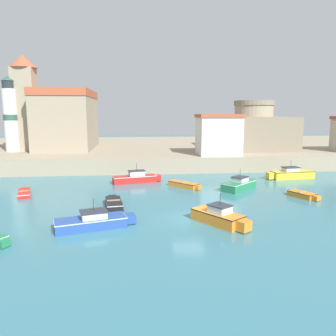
# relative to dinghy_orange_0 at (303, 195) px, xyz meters

# --- Properties ---
(ground_plane) EXTENTS (200.00, 200.00, 0.00)m
(ground_plane) POSITION_rel_dinghy_orange_0_xyz_m (-12.53, -5.58, -0.29)
(ground_plane) COLOR teal
(quay_seawall) EXTENTS (120.00, 40.00, 2.22)m
(quay_seawall) POSITION_rel_dinghy_orange_0_xyz_m (-12.53, 33.67, 0.82)
(quay_seawall) COLOR gray
(quay_seawall) RESTS_ON ground
(dinghy_orange_0) EXTENTS (2.37, 3.32, 0.62)m
(dinghy_orange_0) POSITION_rel_dinghy_orange_0_xyz_m (0.00, 0.00, 0.00)
(dinghy_orange_0) COLOR orange
(dinghy_orange_0) RESTS_ON ground
(motorboat_yellow_1) EXTENTS (6.36, 2.37, 2.41)m
(motorboat_yellow_1) POSITION_rel_dinghy_orange_0_xyz_m (3.22, 9.37, 0.30)
(motorboat_yellow_1) COLOR yellow
(motorboat_yellow_1) RESTS_ON ground
(motorboat_orange_2) EXTENTS (3.97, 4.77, 2.42)m
(motorboat_orange_2) POSITION_rel_dinghy_orange_0_xyz_m (-10.34, -6.97, 0.29)
(motorboat_orange_2) COLOR orange
(motorboat_orange_2) RESTS_ON ground
(motorboat_green_3) EXTENTS (4.87, 4.52, 2.35)m
(motorboat_green_3) POSITION_rel_dinghy_orange_0_xyz_m (-5.26, 4.06, 0.26)
(motorboat_green_3) COLOR #237A4C
(motorboat_green_3) RESTS_ON ground
(dinghy_orange_4) EXTENTS (3.50, 3.65, 0.64)m
(dinghy_orange_4) POSITION_rel_dinghy_orange_0_xyz_m (-11.27, 5.71, 0.01)
(dinghy_orange_4) COLOR orange
(dinghy_orange_4) RESTS_ON ground
(motorboat_blue_6) EXTENTS (6.10, 3.21, 2.20)m
(motorboat_blue_6) POSITION_rel_dinghy_orange_0_xyz_m (-19.89, -6.93, 0.20)
(motorboat_blue_6) COLOR #284C9E
(motorboat_blue_6) RESTS_ON ground
(dinghy_red_7) EXTENTS (2.14, 4.09, 0.50)m
(dinghy_red_7) POSITION_rel_dinghy_orange_0_xyz_m (-28.31, 3.66, -0.06)
(dinghy_red_7) COLOR red
(dinghy_red_7) RESTS_ON ground
(motorboat_red_8) EXTENTS (6.02, 2.66, 2.40)m
(motorboat_red_8) POSITION_rel_dinghy_orange_0_xyz_m (-16.77, 8.69, 0.27)
(motorboat_red_8) COLOR red
(motorboat_red_8) RESTS_ON ground
(dinghy_black_9) EXTENTS (1.91, 4.34, 0.66)m
(dinghy_black_9) POSITION_rel_dinghy_orange_0_xyz_m (-18.77, -1.43, 0.02)
(dinghy_black_9) COLOR black
(dinghy_black_9) RESTS_ON ground
(church) EXTENTS (12.72, 14.78, 15.26)m
(church) POSITION_rel_dinghy_orange_0_xyz_m (-29.32, 27.45, 7.34)
(church) COLOR gray
(church) RESTS_ON quay_seawall
(fortress) EXTENTS (11.99, 11.99, 8.21)m
(fortress) POSITION_rel_dinghy_orange_0_xyz_m (3.47, 24.74, 5.10)
(fortress) COLOR gray
(fortress) RESTS_ON quay_seawall
(lighthouse) EXTENTS (2.26, 2.26, 11.89)m
(lighthouse) POSITION_rel_dinghy_orange_0_xyz_m (-36.53, 24.13, 7.68)
(lighthouse) COLOR silver
(lighthouse) RESTS_ON quay_seawall
(harbor_shed_mid_row) EXTENTS (6.34, 5.46, 5.99)m
(harbor_shed_mid_row) POSITION_rel_dinghy_orange_0_xyz_m (-4.53, 17.21, 4.95)
(harbor_shed_mid_row) COLOR silver
(harbor_shed_mid_row) RESTS_ON quay_seawall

